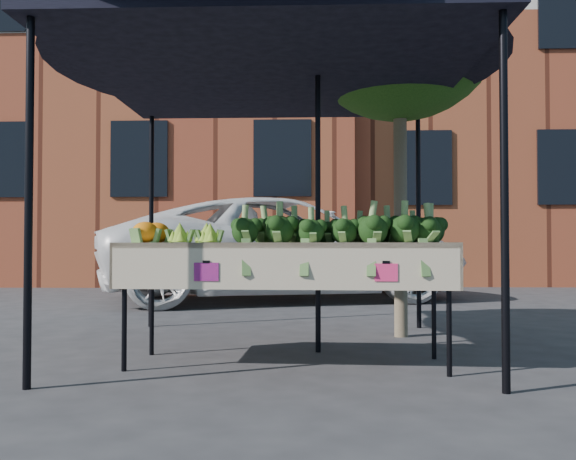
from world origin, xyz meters
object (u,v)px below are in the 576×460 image
object	(u,v)px
vehicle	(285,119)
street_tree	(400,146)
canopy	(276,188)
table	(287,304)

from	to	relation	value
vehicle	street_tree	bearing A→B (deg)	-178.67
canopy	street_tree	xyz separation A→B (m)	(1.16, 0.80, 0.48)
canopy	vehicle	distance (m)	5.09
canopy	street_tree	size ratio (longest dim) A/B	0.85
table	vehicle	distance (m)	6.01
table	canopy	world-z (taller)	canopy
table	canopy	distance (m)	1.12
vehicle	street_tree	size ratio (longest dim) A/B	1.60
table	street_tree	xyz separation A→B (m)	(1.05, 1.43, 1.40)
vehicle	canopy	bearing A→B (deg)	165.08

